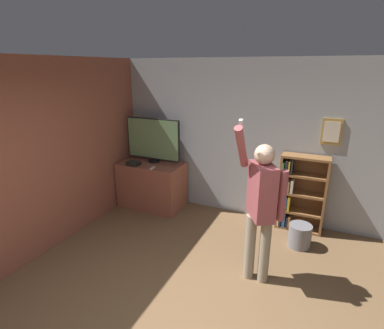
# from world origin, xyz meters

# --- Properties ---
(wall_back) EXTENTS (6.70, 0.09, 2.70)m
(wall_back) POSITION_xyz_m (0.00, 3.14, 1.35)
(wall_back) COLOR #9EA3A8
(wall_back) RESTS_ON ground_plane
(wall_side_brick) EXTENTS (0.06, 4.71, 2.70)m
(wall_side_brick) POSITION_xyz_m (-2.38, 1.55, 1.35)
(wall_side_brick) COLOR #93513D
(wall_side_brick) RESTS_ON ground_plane
(tv_ledge) EXTENTS (1.17, 0.68, 0.85)m
(tv_ledge) POSITION_xyz_m (-1.74, 2.71, 0.43)
(tv_ledge) COLOR #93513D
(tv_ledge) RESTS_ON ground_plane
(television) EXTENTS (1.08, 0.22, 0.82)m
(television) POSITION_xyz_m (-1.74, 2.82, 1.27)
(television) COLOR black
(television) RESTS_ON tv_ledge
(game_console) EXTENTS (0.22, 0.17, 0.07)m
(game_console) POSITION_xyz_m (-1.97, 2.48, 0.89)
(game_console) COLOR black
(game_console) RESTS_ON tv_ledge
(remote_loose) EXTENTS (0.05, 0.14, 0.02)m
(remote_loose) POSITION_xyz_m (-1.56, 2.46, 0.86)
(remote_loose) COLOR white
(remote_loose) RESTS_ON tv_ledge
(bookshelf) EXTENTS (0.72, 0.28, 1.25)m
(bookshelf) POSITION_xyz_m (0.85, 2.96, 0.60)
(bookshelf) COLOR brown
(bookshelf) RESTS_ON ground_plane
(person) EXTENTS (0.55, 0.56, 2.04)m
(person) POSITION_xyz_m (0.54, 1.43, 1.06)
(person) COLOR gray
(person) RESTS_ON ground_plane
(waste_bin) EXTENTS (0.33, 0.33, 0.35)m
(waste_bin) POSITION_xyz_m (0.98, 2.41, 0.17)
(waste_bin) COLOR gray
(waste_bin) RESTS_ON ground_plane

